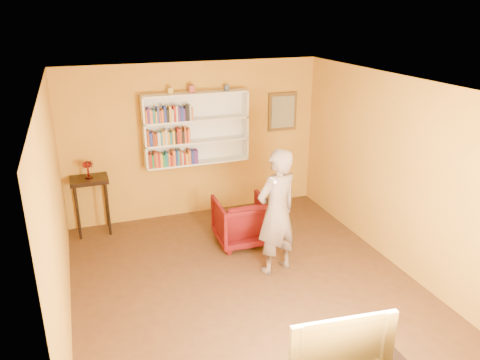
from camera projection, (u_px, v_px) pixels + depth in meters
name	position (u px, v px, depth m)	size (l,w,h in m)	color
room_shell	(244.00, 214.00, 6.08)	(5.30, 5.80, 2.88)	#442915
bookshelf	(196.00, 128.00, 8.00)	(1.80, 0.29, 1.23)	white
books_row_lower	(173.00, 158.00, 7.93)	(0.84, 0.19, 0.27)	#8F3A1A
books_row_middle	(168.00, 137.00, 7.78)	(0.72, 0.19, 0.27)	#8F3A1A
books_row_upper	(169.00, 114.00, 7.65)	(0.78, 0.19, 0.26)	orange
ornament_left	(170.00, 91.00, 7.58)	(0.07, 0.07, 0.10)	gold
ornament_centre	(192.00, 89.00, 7.69)	(0.09, 0.09, 0.13)	#9E3D34
ornament_right	(226.00, 88.00, 7.88)	(0.07, 0.07, 0.10)	#434D70
framed_painting	(282.00, 112.00, 8.51)	(0.55, 0.05, 0.70)	#553A18
console_table	(90.00, 188.00, 7.56)	(0.59, 0.45, 0.97)	black
ruby_lustre	(87.00, 166.00, 7.43)	(0.18, 0.18, 0.28)	maroon
armchair	(242.00, 221.00, 7.38)	(0.80, 0.82, 0.75)	#45040A
person	(277.00, 212.00, 6.40)	(0.66, 0.43, 1.82)	brown
game_remote	(273.00, 180.00, 5.88)	(0.04, 0.15, 0.04)	white
television	(338.00, 338.00, 4.21)	(1.00, 0.13, 0.57)	black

